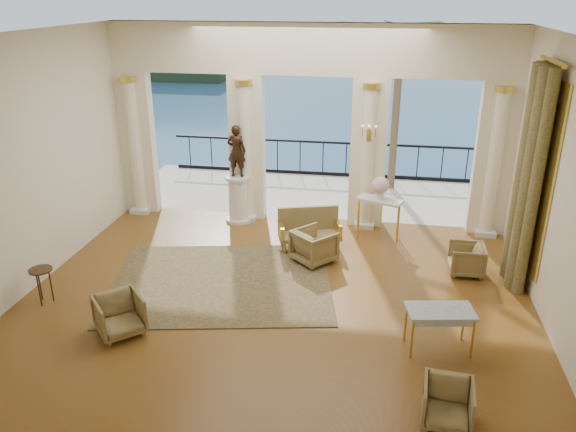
% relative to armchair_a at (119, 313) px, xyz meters
% --- Properties ---
extents(floor, '(9.00, 9.00, 0.00)m').
position_rel_armchair_a_xyz_m(floor, '(2.26, 1.39, -0.36)').
color(floor, '#4D2B0E').
rests_on(floor, ground).
extents(room_walls, '(9.00, 9.00, 9.00)m').
position_rel_armchair_a_xyz_m(room_walls, '(2.26, 0.28, 2.52)').
color(room_walls, white).
rests_on(room_walls, ground).
extents(arcade, '(9.00, 0.56, 4.50)m').
position_rel_armchair_a_xyz_m(arcade, '(2.26, 5.22, 2.23)').
color(arcade, '#FBEFCF').
rests_on(arcade, ground).
extents(terrace, '(10.00, 3.60, 0.10)m').
position_rel_armchair_a_xyz_m(terrace, '(2.26, 7.19, -0.41)').
color(terrace, beige).
rests_on(terrace, ground).
extents(balustrade, '(9.00, 0.06, 1.03)m').
position_rel_armchair_a_xyz_m(balustrade, '(2.26, 8.79, 0.05)').
color(balustrade, black).
rests_on(balustrade, terrace).
extents(palm_tree, '(2.00, 2.00, 4.50)m').
position_rel_armchair_a_xyz_m(palm_tree, '(4.26, 7.99, 3.73)').
color(palm_tree, '#4C3823').
rests_on(palm_tree, terrace).
extents(headland, '(22.00, 18.00, 6.00)m').
position_rel_armchair_a_xyz_m(headland, '(-27.74, 71.39, -3.36)').
color(headland, black).
rests_on(headland, sea).
extents(sea, '(160.00, 160.00, 0.00)m').
position_rel_armchair_a_xyz_m(sea, '(2.26, 61.39, -6.36)').
color(sea, navy).
rests_on(sea, ground).
extents(curtain, '(0.33, 1.40, 4.09)m').
position_rel_armchair_a_xyz_m(curtain, '(6.54, 2.89, 1.66)').
color(curtain, '#4E4523').
rests_on(curtain, ground).
extents(window_frame, '(0.04, 1.60, 3.40)m').
position_rel_armchair_a_xyz_m(window_frame, '(6.73, 2.89, 1.74)').
color(window_frame, gold).
rests_on(window_frame, room_walls).
extents(wall_sconce, '(0.30, 0.11, 0.33)m').
position_rel_armchair_a_xyz_m(wall_sconce, '(3.66, 4.90, 1.87)').
color(wall_sconce, gold).
rests_on(wall_sconce, arcade).
extents(rug, '(4.61, 3.90, 0.02)m').
position_rel_armchair_a_xyz_m(rug, '(1.13, 1.89, -0.35)').
color(rug, '#323418').
rests_on(rug, ground).
extents(armchair_a, '(0.95, 0.95, 0.72)m').
position_rel_armchair_a_xyz_m(armchair_a, '(0.00, 0.00, 0.00)').
color(armchair_a, '#4F4422').
rests_on(armchair_a, ground).
extents(armchair_b, '(0.66, 0.63, 0.64)m').
position_rel_armchair_a_xyz_m(armchair_b, '(4.97, -1.19, -0.04)').
color(armchair_b, '#4F4422').
rests_on(armchair_b, ground).
extents(armchair_c, '(0.60, 0.64, 0.66)m').
position_rel_armchair_a_xyz_m(armchair_c, '(5.70, 3.05, -0.03)').
color(armchair_c, '#4F4422').
rests_on(armchair_c, ground).
extents(armchair_d, '(1.00, 1.00, 0.75)m').
position_rel_armchair_a_xyz_m(armchair_d, '(2.73, 3.06, 0.02)').
color(armchair_d, '#4F4422').
rests_on(armchair_d, ground).
extents(settee, '(1.41, 0.91, 0.86)m').
position_rel_armchair_a_xyz_m(settee, '(2.54, 3.74, 0.07)').
color(settee, '#4F4422').
rests_on(settee, ground).
extents(game_table, '(1.08, 0.71, 0.68)m').
position_rel_armchair_a_xyz_m(game_table, '(4.98, 0.43, 0.26)').
color(game_table, '#8FA5B3').
rests_on(game_table, ground).
extents(pedestal, '(0.61, 0.61, 1.12)m').
position_rel_armchair_a_xyz_m(pedestal, '(0.69, 4.89, 0.18)').
color(pedestal, silver).
rests_on(pedestal, ground).
extents(statue, '(0.46, 0.32, 1.21)m').
position_rel_armchair_a_xyz_m(statue, '(0.69, 4.89, 1.36)').
color(statue, black).
rests_on(statue, pedestal).
extents(console_table, '(1.05, 0.71, 0.93)m').
position_rel_armchair_a_xyz_m(console_table, '(3.97, 4.44, 0.41)').
color(console_table, silver).
rests_on(console_table, ground).
extents(urn, '(0.38, 0.38, 0.50)m').
position_rel_armchair_a_xyz_m(urn, '(3.97, 4.44, 0.85)').
color(urn, white).
rests_on(urn, console_table).
extents(side_table, '(0.40, 0.40, 0.65)m').
position_rel_armchair_a_xyz_m(side_table, '(-1.74, 0.67, 0.20)').
color(side_table, black).
rests_on(side_table, ground).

